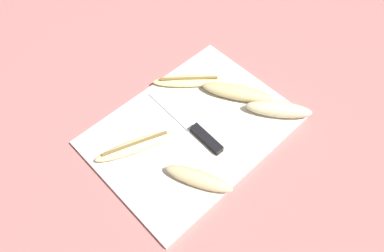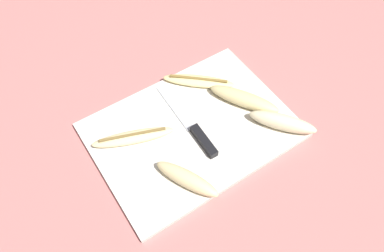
% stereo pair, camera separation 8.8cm
% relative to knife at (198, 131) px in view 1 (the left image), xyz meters
% --- Properties ---
extents(ground_plane, '(4.00, 4.00, 0.00)m').
position_rel_knife_xyz_m(ground_plane, '(-0.00, 0.02, -0.02)').
color(ground_plane, '#B76B66').
extents(cutting_board, '(0.46, 0.34, 0.01)m').
position_rel_knife_xyz_m(cutting_board, '(-0.00, 0.02, -0.01)').
color(cutting_board, silver).
rests_on(cutting_board, ground_plane).
extents(knife, '(0.03, 0.25, 0.02)m').
position_rel_knife_xyz_m(knife, '(0.00, 0.00, 0.00)').
color(knife, black).
rests_on(knife, cutting_board).
extents(banana_ripe_center, '(0.19, 0.10, 0.02)m').
position_rel_knife_xyz_m(banana_ripe_center, '(-0.13, 0.07, 0.00)').
color(banana_ripe_center, beige).
rests_on(banana_ripe_center, cutting_board).
extents(banana_golden_short, '(0.16, 0.15, 0.02)m').
position_rel_knife_xyz_m(banana_golden_short, '(0.09, 0.13, 0.00)').
color(banana_golden_short, '#EDD689').
rests_on(banana_golden_short, cutting_board).
extents(banana_mellow_near, '(0.10, 0.15, 0.03)m').
position_rel_knife_xyz_m(banana_mellow_near, '(-0.09, -0.09, 0.01)').
color(banana_mellow_near, beige).
rests_on(banana_mellow_near, cutting_board).
extents(banana_spotted_left, '(0.13, 0.17, 0.03)m').
position_rel_knife_xyz_m(banana_spotted_left, '(0.15, 0.01, 0.01)').
color(banana_spotted_left, '#DBC684').
rests_on(banana_spotted_left, cutting_board).
extents(banana_cream_curved, '(0.13, 0.15, 0.04)m').
position_rel_knife_xyz_m(banana_cream_curved, '(0.18, -0.09, 0.01)').
color(banana_cream_curved, beige).
rests_on(banana_cream_curved, cutting_board).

